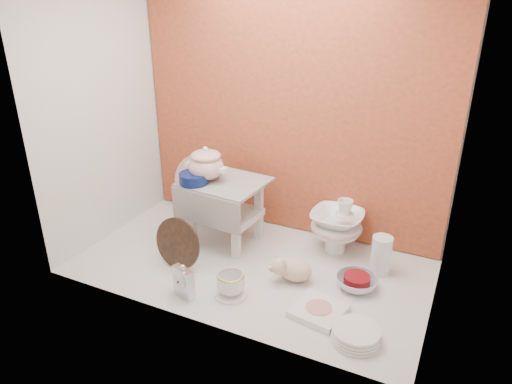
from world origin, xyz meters
TOP-DOWN VIEW (x-y plane):
  - ground at (0.00, 0.00)m, footprint 1.80×1.80m
  - niche_shell at (0.00, 0.18)m, footprint 1.86×1.03m
  - step_stool at (-0.25, 0.18)m, footprint 0.46×0.40m
  - soup_tureen at (-0.34, 0.14)m, footprint 0.30×0.30m
  - cobalt_bowl at (-0.38, 0.07)m, footprint 0.21×0.21m
  - floral_platter at (-0.58, 0.45)m, footprint 0.38×0.09m
  - blue_white_vase at (-0.53, 0.37)m, footprint 0.26×0.26m
  - lacquer_tray at (-0.34, -0.17)m, footprint 0.28×0.09m
  - mantel_clock at (-0.17, -0.37)m, footprint 0.12×0.08m
  - plush_pig at (0.25, -0.02)m, footprint 0.25×0.20m
  - teacup_saucer at (0.03, -0.27)m, footprint 0.21×0.21m
  - gold_rim_teacup at (0.03, -0.27)m, footprint 0.17×0.17m
  - lattice_dish at (0.45, -0.22)m, footprint 0.25×0.25m
  - dinner_plate_stack at (0.64, -0.32)m, footprint 0.27×0.27m
  - crystal_bowl at (0.55, 0.05)m, footprint 0.23×0.23m
  - clear_glass_vase at (0.62, 0.23)m, footprint 0.11×0.11m
  - porcelain_tower at (0.35, 0.34)m, footprint 0.34×0.34m

SIDE VIEW (x-z plane):
  - ground at x=0.00m, z-range 0.00..0.00m
  - teacup_saucer at x=0.03m, z-range 0.00..0.01m
  - lattice_dish at x=0.45m, z-range 0.00..0.03m
  - dinner_plate_stack at x=0.64m, z-range 0.00..0.06m
  - crystal_bowl at x=0.55m, z-range 0.00..0.06m
  - gold_rim_teacup at x=0.03m, z-range 0.01..0.12m
  - plush_pig at x=0.25m, z-range 0.00..0.13m
  - mantel_clock at x=-0.17m, z-range 0.00..0.17m
  - clear_glass_vase at x=0.62m, z-range 0.00..0.21m
  - blue_white_vase at x=-0.53m, z-range 0.00..0.24m
  - lacquer_tray at x=-0.34m, z-range 0.00..0.27m
  - porcelain_tower at x=0.35m, z-range 0.00..0.32m
  - step_stool at x=-0.25m, z-range 0.00..0.37m
  - floral_platter at x=-0.58m, z-range 0.00..0.38m
  - cobalt_bowl at x=-0.38m, z-range 0.37..0.43m
  - soup_tureen at x=-0.34m, z-range 0.37..0.57m
  - niche_shell at x=0.00m, z-range 0.17..1.70m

